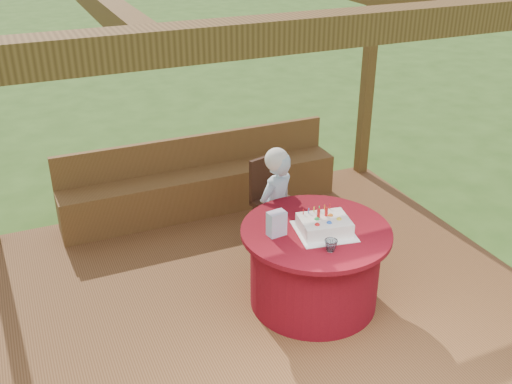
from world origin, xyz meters
TOP-DOWN VIEW (x-y plane):
  - ground at (0.00, 0.00)m, footprint 60.00×60.00m
  - deck at (0.00, 0.00)m, footprint 4.50×4.00m
  - pergola at (0.00, 0.00)m, footprint 4.50×4.00m
  - bench at (0.00, 1.72)m, footprint 3.00×0.42m
  - table at (0.32, -0.23)m, footprint 1.21×1.21m
  - chair at (0.46, 0.91)m, footprint 0.47×0.47m
  - elderly_woman at (0.28, 0.44)m, footprint 0.48×0.41m
  - birthday_cake at (0.36, -0.28)m, footprint 0.51×0.51m
  - gift_bag at (-0.01, -0.18)m, footprint 0.15×0.11m
  - drinking_glass at (0.26, -0.55)m, footprint 0.12×0.12m

SIDE VIEW (x-z plane):
  - ground at x=0.00m, z-range 0.00..0.00m
  - deck at x=0.00m, z-range 0.00..0.12m
  - bench at x=0.00m, z-range -0.02..0.79m
  - table at x=0.32m, z-range 0.13..0.83m
  - chair at x=0.46m, z-range 0.15..0.98m
  - elderly_woman at x=0.28m, z-range 0.13..1.29m
  - drinking_glass at x=0.26m, z-range 0.82..0.91m
  - birthday_cake at x=0.36m, z-range 0.79..0.98m
  - gift_bag at x=-0.01m, z-range 0.82..1.02m
  - pergola at x=0.00m, z-range 1.05..3.77m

